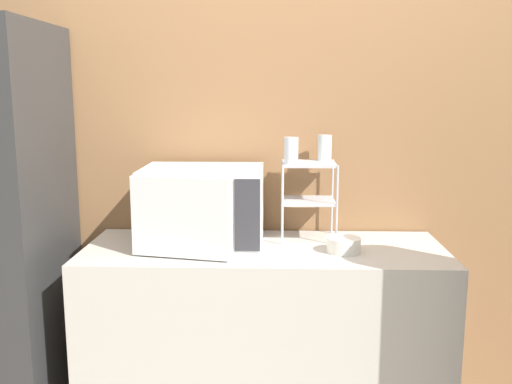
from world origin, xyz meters
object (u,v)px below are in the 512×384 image
object	(u,v)px
glass_back_right	(325,148)
microwave	(202,206)
bowl	(344,245)
dish_rack	(309,184)
glass_front_left	(291,151)

from	to	relation	value
glass_back_right	microwave	bearing A→B (deg)	-162.38
microwave	bowl	bearing A→B (deg)	-10.20
microwave	glass_back_right	xyz separation A→B (m)	(0.54, 0.17, 0.24)
microwave	glass_back_right	distance (m)	0.62
dish_rack	glass_back_right	xyz separation A→B (m)	(0.07, 0.07, 0.16)
dish_rack	glass_front_left	size ratio (longest dim) A/B	2.99
glass_back_right	bowl	world-z (taller)	glass_back_right
dish_rack	bowl	distance (m)	0.34
microwave	glass_back_right	world-z (taller)	glass_back_right
glass_front_left	microwave	bearing A→B (deg)	-173.27
glass_back_right	glass_front_left	bearing A→B (deg)	-140.96
microwave	glass_front_left	bearing A→B (deg)	6.73
microwave	glass_back_right	bearing A→B (deg)	17.62
microwave	glass_back_right	size ratio (longest dim) A/B	4.48
microwave	bowl	size ratio (longest dim) A/B	3.74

